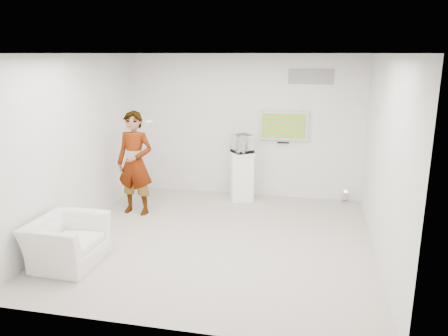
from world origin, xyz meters
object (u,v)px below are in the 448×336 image
(tv, at_px, (284,126))
(floor_uplight, at_px, (345,197))
(armchair, at_px, (66,242))
(person, at_px, (135,163))
(pedestal, at_px, (242,176))

(tv, distance_m, floor_uplight, 1.94)
(tv, height_order, floor_uplight, tv)
(tv, distance_m, armchair, 4.84)
(person, relative_size, armchair, 1.88)
(person, bearing_deg, pedestal, 38.91)
(floor_uplight, bearing_deg, tv, 175.67)
(person, bearing_deg, floor_uplight, 25.14)
(armchair, distance_m, pedestal, 3.97)
(armchair, bearing_deg, tv, -35.72)
(armchair, height_order, floor_uplight, armchair)
(tv, relative_size, pedestal, 0.98)
(armchair, relative_size, floor_uplight, 4.14)
(person, bearing_deg, tv, 35.27)
(tv, xyz_separation_m, floor_uplight, (1.32, -0.10, -1.42))
(armchair, bearing_deg, person, -2.84)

